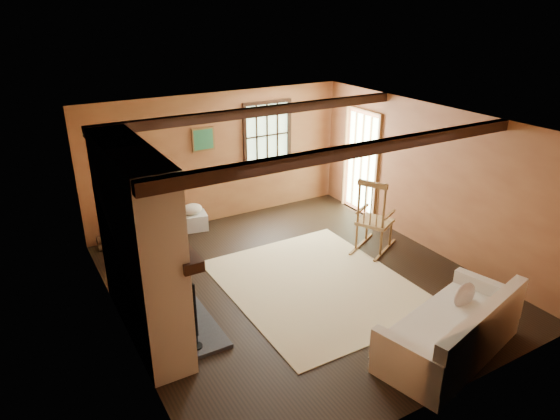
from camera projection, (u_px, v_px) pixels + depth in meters
ground at (297, 282)px, 7.43m from camera, size 5.50×5.50×0.00m
room_envelope at (303, 171)px, 7.10m from camera, size 5.02×5.52×2.44m
fireplace at (141, 251)px, 5.97m from camera, size 1.02×2.30×2.40m
rug at (316, 284)px, 7.36m from camera, size 2.50×3.00×0.01m
rocking_chair at (374, 220)px, 8.21m from camera, size 1.03×0.85×1.27m
sofa at (454, 334)px, 5.82m from camera, size 2.12×1.31×0.79m
firewood_pile at (119, 240)px, 8.44m from camera, size 0.72×0.13×0.26m
laundry_basket at (193, 221)px, 9.09m from camera, size 0.56×0.46×0.30m
basket_pillow at (192, 209)px, 9.00m from camera, size 0.41×0.34×0.19m
armchair at (150, 230)px, 8.30m from camera, size 1.06×1.06×0.70m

